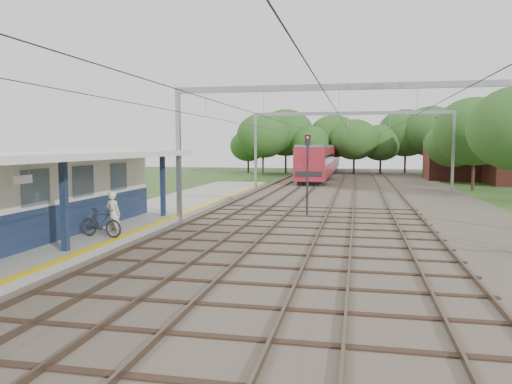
# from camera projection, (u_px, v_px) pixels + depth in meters

# --- Properties ---
(ground) EXTENTS (160.00, 160.00, 0.00)m
(ground) POSITION_uv_depth(u_px,v_px,m) (156.00, 337.00, 10.55)
(ground) COLOR #2D4C1E
(ground) RESTS_ON ground
(ballast_bed) EXTENTS (18.00, 90.00, 0.10)m
(ballast_bed) POSITION_uv_depth(u_px,v_px,m) (355.00, 197.00, 39.02)
(ballast_bed) COLOR #473D33
(ballast_bed) RESTS_ON ground
(platform) EXTENTS (5.00, 52.00, 0.35)m
(platform) POSITION_uv_depth(u_px,v_px,m) (127.00, 221.00, 25.69)
(platform) COLOR gray
(platform) RESTS_ON ground
(yellow_stripe) EXTENTS (0.45, 52.00, 0.01)m
(yellow_stripe) POSITION_uv_depth(u_px,v_px,m) (168.00, 219.00, 25.22)
(yellow_stripe) COLOR yellow
(yellow_stripe) RESTS_ON platform
(station_building) EXTENTS (3.41, 18.00, 3.40)m
(station_building) POSITION_uv_depth(u_px,v_px,m) (9.00, 198.00, 18.96)
(station_building) COLOR beige
(station_building) RESTS_ON platform
(canopy) EXTENTS (6.40, 20.00, 3.44)m
(canopy) POSITION_uv_depth(u_px,v_px,m) (15.00, 157.00, 17.61)
(canopy) COLOR #13203C
(canopy) RESTS_ON platform
(rail_tracks) EXTENTS (11.80, 88.00, 0.15)m
(rail_tracks) POSITION_uv_depth(u_px,v_px,m) (323.00, 194.00, 39.51)
(rail_tracks) COLOR brown
(rail_tracks) RESTS_ON ballast_bed
(catenary_system) EXTENTS (17.22, 88.00, 7.00)m
(catenary_system) POSITION_uv_depth(u_px,v_px,m) (347.00, 124.00, 34.03)
(catenary_system) COLOR gray
(catenary_system) RESTS_ON ground
(tree_band) EXTENTS (31.72, 30.88, 8.82)m
(tree_band) POSITION_uv_depth(u_px,v_px,m) (356.00, 139.00, 65.06)
(tree_band) COLOR #382619
(tree_band) RESTS_ON ground
(house_far) EXTENTS (8.00, 6.12, 8.66)m
(house_far) POSITION_uv_depth(u_px,v_px,m) (462.00, 153.00, 57.80)
(house_far) COLOR brown
(house_far) RESTS_ON ground
(person) EXTENTS (0.77, 0.60, 1.85)m
(person) POSITION_uv_depth(u_px,v_px,m) (113.00, 214.00, 20.28)
(person) COLOR silver
(person) RESTS_ON platform
(bicycle) EXTENTS (2.02, 0.87, 1.18)m
(bicycle) POSITION_uv_depth(u_px,v_px,m) (101.00, 223.00, 20.10)
(bicycle) COLOR black
(bicycle) RESTS_ON platform
(train) EXTENTS (3.07, 38.23, 4.02)m
(train) POSITION_uv_depth(u_px,v_px,m) (322.00, 159.00, 66.61)
(train) COLOR black
(train) RESTS_ON ballast_bed
(signal_post) EXTENTS (0.33, 0.28, 4.64)m
(signal_post) POSITION_uv_depth(u_px,v_px,m) (307.00, 164.00, 28.09)
(signal_post) COLOR black
(signal_post) RESTS_ON ground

